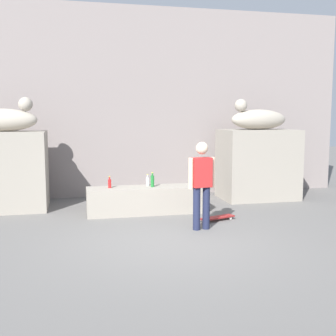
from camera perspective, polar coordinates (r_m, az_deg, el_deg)
The scene contains 13 objects.
ground_plane at distance 7.36m, azimuth 0.08°, elevation -9.98°, with size 40.00×40.00×0.00m, color #605E5B.
facade_wall at distance 11.69m, azimuth -5.02°, elevation 8.76°, with size 11.87×0.60×5.03m, color gray.
pedestal_left at distance 10.40m, azimuth -21.27°, elevation -0.37°, with size 1.92×1.28×1.80m, color gray.
pedestal_right at distance 11.28m, azimuth 12.02°, elevation 0.50°, with size 1.92×1.28×1.80m, color gray.
statue_reclining_left at distance 10.31m, azimuth -21.37°, elevation 6.18°, with size 1.67×0.79×0.78m.
statue_reclining_right at distance 11.19m, azimuth 12.02°, elevation 6.53°, with size 1.67×0.82×0.78m.
ledge_block at distance 9.45m, azimuth -2.93°, elevation -4.33°, with size 2.62×0.68×0.59m, color gray.
skater at distance 8.00m, azimuth 4.57°, elevation -1.85°, with size 0.54×0.25×1.67m.
skateboard at distance 8.86m, azimuth 6.65°, elevation -6.66°, with size 0.82×0.46×0.08m.
bottle_clear at distance 9.53m, azimuth -2.77°, elevation -1.79°, with size 0.07×0.07×0.26m.
bottle_green at distance 9.37m, azimuth -2.12°, elevation -1.74°, with size 0.08×0.08×0.32m.
bottle_blue at distance 9.61m, azimuth 3.87°, elevation -1.72°, with size 0.07×0.07×0.26m.
bottle_red at distance 9.32m, azimuth -7.88°, elevation -2.05°, with size 0.07×0.07×0.26m.
Camera 1 is at (-1.54, -6.87, 2.15)m, focal length 45.18 mm.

